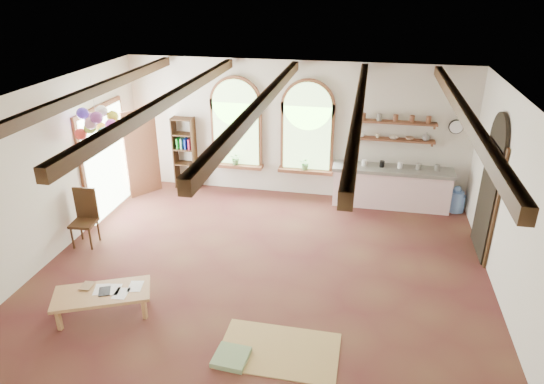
% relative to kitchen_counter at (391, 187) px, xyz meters
% --- Properties ---
extents(floor, '(8.00, 8.00, 0.00)m').
position_rel_kitchen_counter_xyz_m(floor, '(-2.30, -3.20, -0.48)').
color(floor, brown).
rests_on(floor, ground).
extents(ceiling_beams, '(6.20, 6.80, 0.18)m').
position_rel_kitchen_counter_xyz_m(ceiling_beams, '(-2.30, -3.20, 2.62)').
color(ceiling_beams, '#3A2712').
rests_on(ceiling_beams, ceiling).
extents(window_left, '(1.30, 0.28, 2.20)m').
position_rel_kitchen_counter_xyz_m(window_left, '(-3.70, 0.23, 1.16)').
color(window_left, brown).
rests_on(window_left, floor).
extents(window_right, '(1.30, 0.28, 2.20)m').
position_rel_kitchen_counter_xyz_m(window_right, '(-2.00, 0.23, 1.16)').
color(window_right, brown).
rests_on(window_right, floor).
extents(left_doorway, '(0.10, 1.90, 2.50)m').
position_rel_kitchen_counter_xyz_m(left_doorway, '(-6.25, -1.40, 0.67)').
color(left_doorway, brown).
rests_on(left_doorway, floor).
extents(right_doorway, '(0.10, 1.30, 2.40)m').
position_rel_kitchen_counter_xyz_m(right_doorway, '(1.65, -1.70, 0.62)').
color(right_doorway, black).
rests_on(right_doorway, floor).
extents(kitchen_counter, '(2.68, 0.62, 0.94)m').
position_rel_kitchen_counter_xyz_m(kitchen_counter, '(0.00, 0.00, 0.00)').
color(kitchen_counter, '#FFD8DB').
rests_on(kitchen_counter, floor).
extents(wall_shelf_lower, '(1.70, 0.24, 0.04)m').
position_rel_kitchen_counter_xyz_m(wall_shelf_lower, '(0.00, 0.18, 1.07)').
color(wall_shelf_lower, brown).
rests_on(wall_shelf_lower, wall_back).
extents(wall_shelf_upper, '(1.70, 0.24, 0.04)m').
position_rel_kitchen_counter_xyz_m(wall_shelf_upper, '(0.00, 0.18, 1.47)').
color(wall_shelf_upper, brown).
rests_on(wall_shelf_upper, wall_back).
extents(wall_clock, '(0.32, 0.04, 0.32)m').
position_rel_kitchen_counter_xyz_m(wall_clock, '(1.25, 0.25, 1.42)').
color(wall_clock, black).
rests_on(wall_clock, wall_back).
extents(bookshelf, '(0.53, 0.32, 1.80)m').
position_rel_kitchen_counter_xyz_m(bookshelf, '(-5.00, 0.12, 0.42)').
color(bookshelf, '#3A2712').
rests_on(bookshelf, floor).
extents(coffee_table, '(1.60, 1.20, 0.42)m').
position_rel_kitchen_counter_xyz_m(coffee_table, '(-4.50, -4.93, -0.11)').
color(coffee_table, '#A6784C').
rests_on(coffee_table, floor).
extents(side_chair, '(0.49, 0.49, 1.14)m').
position_rel_kitchen_counter_xyz_m(side_chair, '(-5.95, -2.97, -0.15)').
color(side_chair, '#3A2712').
rests_on(side_chair, floor).
extents(floor_mat, '(1.71, 1.06, 0.02)m').
position_rel_kitchen_counter_xyz_m(floor_mat, '(-1.64, -5.20, -0.47)').
color(floor_mat, tan).
rests_on(floor_mat, floor).
extents(floor_cushion, '(0.50, 0.50, 0.08)m').
position_rel_kitchen_counter_xyz_m(floor_cushion, '(-2.26, -5.50, -0.44)').
color(floor_cushion, '#718B60').
rests_on(floor_cushion, floor).
extents(water_jug_a, '(0.32, 0.32, 0.62)m').
position_rel_kitchen_counter_xyz_m(water_jug_a, '(1.45, 0.00, -0.21)').
color(water_jug_a, '#618CD0').
rests_on(water_jug_a, floor).
extents(water_jug_b, '(0.27, 0.27, 0.51)m').
position_rel_kitchen_counter_xyz_m(water_jug_b, '(1.52, 0.00, -0.25)').
color(water_jug_b, '#618CD0').
rests_on(water_jug_b, floor).
extents(balloon_cluster, '(0.70, 0.76, 1.14)m').
position_rel_kitchen_counter_xyz_m(balloon_cluster, '(-5.71, -2.40, 1.86)').
color(balloon_cluster, silver).
rests_on(balloon_cluster, floor).
extents(table_book, '(0.19, 0.27, 0.02)m').
position_rel_kitchen_counter_xyz_m(table_book, '(-4.89, -4.84, -0.05)').
color(table_book, olive).
rests_on(table_book, coffee_table).
extents(tablet, '(0.26, 0.30, 0.01)m').
position_rel_kitchen_counter_xyz_m(tablet, '(-4.46, -4.90, -0.05)').
color(tablet, black).
rests_on(tablet, coffee_table).
extents(potted_plant_left, '(0.27, 0.23, 0.30)m').
position_rel_kitchen_counter_xyz_m(potted_plant_left, '(-3.70, 0.12, 0.37)').
color(potted_plant_left, '#598C4C').
rests_on(potted_plant_left, window_left).
extents(potted_plant_right, '(0.27, 0.23, 0.30)m').
position_rel_kitchen_counter_xyz_m(potted_plant_right, '(-2.00, 0.12, 0.37)').
color(potted_plant_right, '#598C4C').
rests_on(potted_plant_right, window_right).
extents(shelf_cup_a, '(0.12, 0.10, 0.10)m').
position_rel_kitchen_counter_xyz_m(shelf_cup_a, '(-0.75, 0.18, 1.14)').
color(shelf_cup_a, white).
rests_on(shelf_cup_a, wall_shelf_lower).
extents(shelf_cup_b, '(0.10, 0.10, 0.09)m').
position_rel_kitchen_counter_xyz_m(shelf_cup_b, '(-0.40, 0.18, 1.14)').
color(shelf_cup_b, beige).
rests_on(shelf_cup_b, wall_shelf_lower).
extents(shelf_bowl_a, '(0.22, 0.22, 0.05)m').
position_rel_kitchen_counter_xyz_m(shelf_bowl_a, '(-0.05, 0.18, 1.12)').
color(shelf_bowl_a, beige).
rests_on(shelf_bowl_a, wall_shelf_lower).
extents(shelf_bowl_b, '(0.20, 0.20, 0.06)m').
position_rel_kitchen_counter_xyz_m(shelf_bowl_b, '(0.30, 0.18, 1.12)').
color(shelf_bowl_b, '#8C664C').
rests_on(shelf_bowl_b, wall_shelf_lower).
extents(shelf_vase, '(0.18, 0.18, 0.19)m').
position_rel_kitchen_counter_xyz_m(shelf_vase, '(0.65, 0.18, 1.19)').
color(shelf_vase, slate).
rests_on(shelf_vase, wall_shelf_lower).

